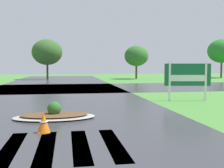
{
  "coord_description": "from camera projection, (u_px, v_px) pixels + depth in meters",
  "views": [
    {
      "loc": [
        1.0,
        -3.27,
        2.17
      ],
      "look_at": [
        3.65,
        12.79,
        1.02
      ],
      "focal_mm": 44.43,
      "sensor_mm": 36.0,
      "label": 1
    }
  ],
  "objects": [
    {
      "name": "asphalt_roadway",
      "position": [
        45.0,
        111.0,
        13.05
      ],
      "size": [
        11.78,
        80.0,
        0.01
      ],
      "primitive_type": "cube",
      "color": "#35353A",
      "rests_on": "ground"
    },
    {
      "name": "asphalt_cross_road",
      "position": [
        55.0,
        88.0,
        25.48
      ],
      "size": [
        90.0,
        10.6,
        0.01
      ],
      "primitive_type": "cube",
      "color": "#35353A",
      "rests_on": "ground"
    },
    {
      "name": "crosswalk_stripes",
      "position": [
        28.0,
        147.0,
        7.23
      ],
      "size": [
        4.95,
        3.23,
        0.01
      ],
      "color": "white",
      "rests_on": "ground"
    },
    {
      "name": "estate_billboard",
      "position": [
        188.0,
        76.0,
        16.5
      ],
      "size": [
        2.73,
        0.53,
        2.28
      ],
      "rotation": [
        0.0,
        0.0,
        2.98
      ],
      "color": "white",
      "rests_on": "ground"
    },
    {
      "name": "median_island",
      "position": [
        54.0,
        115.0,
        11.17
      ],
      "size": [
        3.29,
        1.79,
        0.68
      ],
      "color": "#9E9B93",
      "rests_on": "ground"
    },
    {
      "name": "traffic_cone",
      "position": [
        44.0,
        123.0,
        8.78
      ],
      "size": [
        0.42,
        0.42,
        0.65
      ],
      "color": "orange",
      "rests_on": "ground"
    },
    {
      "name": "background_treeline",
      "position": [
        97.0,
        53.0,
        41.55
      ],
      "size": [
        46.33,
        5.58,
        6.33
      ],
      "color": "#4C3823",
      "rests_on": "ground"
    }
  ]
}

